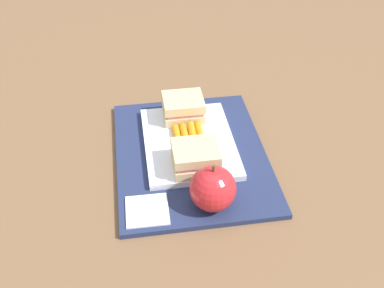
% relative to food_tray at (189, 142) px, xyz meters
% --- Properties ---
extents(ground_plane, '(2.40, 2.40, 0.00)m').
position_rel_food_tray_xyz_m(ground_plane, '(0.03, 0.00, -0.02)').
color(ground_plane, brown).
extents(lunchbag_mat, '(0.36, 0.28, 0.01)m').
position_rel_food_tray_xyz_m(lunchbag_mat, '(0.03, 0.00, -0.01)').
color(lunchbag_mat, navy).
rests_on(lunchbag_mat, ground_plane).
extents(food_tray, '(0.23, 0.17, 0.01)m').
position_rel_food_tray_xyz_m(food_tray, '(0.00, 0.00, 0.00)').
color(food_tray, white).
rests_on(food_tray, lunchbag_mat).
extents(sandwich_half_left, '(0.07, 0.08, 0.04)m').
position_rel_food_tray_xyz_m(sandwich_half_left, '(-0.08, 0.00, 0.03)').
color(sandwich_half_left, '#DBC189').
rests_on(sandwich_half_left, food_tray).
extents(sandwich_half_right, '(0.07, 0.08, 0.04)m').
position_rel_food_tray_xyz_m(sandwich_half_right, '(0.08, 0.00, 0.03)').
color(sandwich_half_right, '#DBC189').
rests_on(sandwich_half_right, food_tray).
extents(carrot_sticks_bundle, '(0.08, 0.06, 0.02)m').
position_rel_food_tray_xyz_m(carrot_sticks_bundle, '(0.00, 0.00, 0.01)').
color(carrot_sticks_bundle, orange).
rests_on(carrot_sticks_bundle, food_tray).
extents(apple, '(0.08, 0.08, 0.09)m').
position_rel_food_tray_xyz_m(apple, '(0.16, 0.01, 0.03)').
color(apple, red).
rests_on(apple, lunchbag_mat).
extents(paper_napkin, '(0.07, 0.07, 0.00)m').
position_rel_food_tray_xyz_m(paper_napkin, '(0.16, -0.09, -0.00)').
color(paper_napkin, white).
rests_on(paper_napkin, lunchbag_mat).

